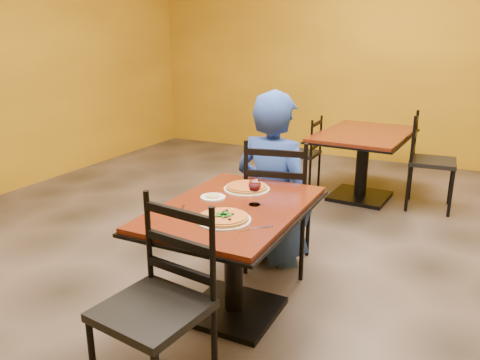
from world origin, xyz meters
The scene contains 18 objects.
floor centered at (0.00, 0.00, 0.00)m, with size 7.00×8.00×0.01m, color black.
wall_back centered at (0.00, 4.00, 1.50)m, with size 7.00×0.01×3.00m, color #C89216.
table_main centered at (0.00, -0.50, 0.56)m, with size 0.83×1.23×0.75m.
table_second centered at (0.22, 2.18, 0.56)m, with size 1.00×1.41×0.75m.
chair_main_near centered at (0.01, -1.35, 0.50)m, with size 0.45×0.45×1.00m, color black, non-canonical shape.
chair_main_far centered at (-0.01, 0.28, 0.52)m, with size 0.47×0.47×1.04m, color black, non-canonical shape.
chair_second_left centered at (-0.49, 2.18, 0.43)m, with size 0.39×0.39×0.87m, color black, non-canonical shape.
chair_second_right centered at (0.94, 2.18, 0.50)m, with size 0.45×0.45×1.00m, color black, non-canonical shape.
diner centered at (-0.08, 0.35, 0.68)m, with size 0.66×0.44×1.37m, color navy.
plate_main centered at (0.06, -0.75, 0.76)m, with size 0.31×0.31×0.01m, color white.
pizza_main centered at (0.06, -0.75, 0.77)m, with size 0.28×0.28×0.02m, color maroon.
plate_far centered at (-0.06, -0.19, 0.76)m, with size 0.31×0.31×0.01m, color white.
pizza_far centered at (-0.06, -0.19, 0.77)m, with size 0.28×0.28×0.02m, color #C07024.
side_plate centered at (-0.18, -0.43, 0.76)m, with size 0.16×0.16×0.01m, color white.
dip centered at (-0.18, -0.43, 0.76)m, with size 0.09×0.09×0.01m, color #A59350.
wine_glass centered at (0.11, -0.43, 0.84)m, with size 0.08×0.08×0.18m, color white, non-canonical shape.
fork centered at (-0.23, -0.72, 0.75)m, with size 0.01×0.19×0.00m, color silver.
knife centered at (0.27, -0.78, 0.75)m, with size 0.01×0.21×0.00m, color silver.
Camera 1 is at (1.23, -2.89, 1.73)m, focal length 35.11 mm.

